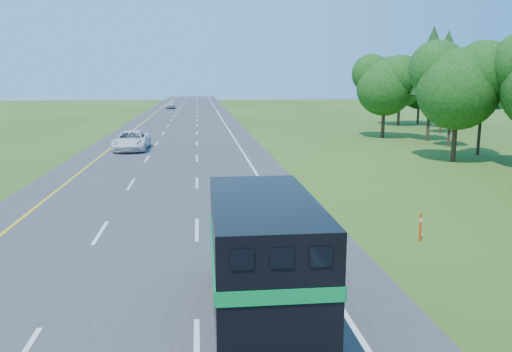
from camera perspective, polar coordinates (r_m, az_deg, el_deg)
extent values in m
cube|color=#38383A|center=(49.20, -8.89, 4.10)|extent=(15.00, 260.00, 0.04)
cube|color=yellow|center=(49.72, -15.25, 3.95)|extent=(0.15, 260.00, 0.01)
cube|color=white|center=(49.28, -2.47, 4.27)|extent=(0.15, 260.00, 0.01)
cylinder|color=black|center=(14.93, -4.44, -9.62)|extent=(0.32, 0.99, 0.98)
cylinder|color=black|center=(15.09, 2.81, -9.38)|extent=(0.32, 0.99, 0.98)
cylinder|color=black|center=(11.01, -3.75, -17.48)|extent=(0.32, 0.99, 0.98)
cylinder|color=black|center=(11.23, 6.32, -16.93)|extent=(0.32, 0.99, 0.98)
cube|color=black|center=(12.31, 0.46, -13.69)|extent=(2.22, 7.18, 0.25)
cube|color=black|center=(14.56, -0.77, -5.64)|extent=(2.21, 1.63, 1.70)
cube|color=black|center=(15.23, -1.06, -3.15)|extent=(1.97, 0.07, 0.54)
cube|color=black|center=(11.22, 0.84, -8.71)|extent=(2.29, 5.22, 2.46)
cube|color=#067F35|center=(8.77, 2.94, -13.67)|extent=(2.24, 0.06, 0.27)
cube|color=#067F35|center=(11.11, -5.06, -8.29)|extent=(0.09, 5.19, 0.27)
cube|color=#067F35|center=(11.37, 6.59, -7.87)|extent=(0.09, 5.19, 0.27)
cube|color=black|center=(8.43, -1.59, -9.52)|extent=(0.40, 0.04, 0.36)
cube|color=black|center=(8.50, 2.99, -9.34)|extent=(0.40, 0.04, 0.36)
cube|color=black|center=(8.63, 7.45, -9.11)|extent=(0.40, 0.04, 0.36)
imported|color=white|center=(42.59, -14.03, 3.95)|extent=(2.67, 5.68, 1.57)
imported|color=#ACACB3|center=(102.82, -9.73, 8.02)|extent=(1.81, 4.42, 1.50)
cube|color=red|center=(19.06, 18.27, -5.62)|extent=(0.08, 0.04, 1.03)
cube|color=white|center=(18.99, 18.33, -4.80)|extent=(0.08, 0.05, 0.11)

